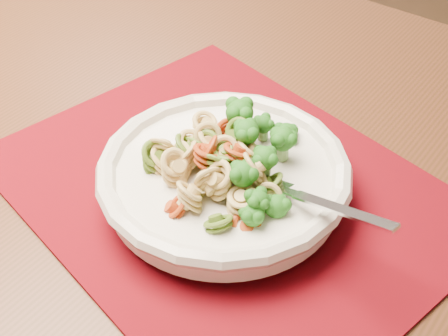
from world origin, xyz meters
The scene contains 5 objects.
dining_table centered at (0.57, -0.16, 0.63)m, with size 1.28×0.82×0.75m.
placemat centered at (0.57, -0.23, 0.75)m, with size 0.46×0.36×0.00m, color #5E0407.
pasta_bowl centered at (0.58, -0.24, 0.78)m, with size 0.25×0.25×0.05m.
pasta_broccoli_heap centered at (0.58, -0.24, 0.80)m, with size 0.22×0.22×0.06m, color tan, non-canonical shape.
fork centered at (0.64, -0.24, 0.79)m, with size 0.19×0.02×0.01m, color silver, non-canonical shape.
Camera 1 is at (0.85, -0.61, 1.19)m, focal length 50.00 mm.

